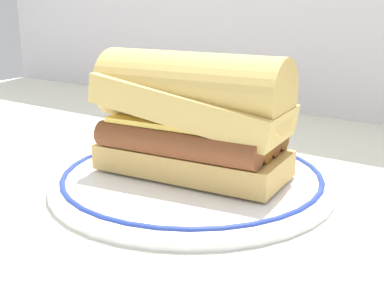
% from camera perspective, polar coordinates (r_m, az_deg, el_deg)
% --- Properties ---
extents(ground_plane, '(1.50, 1.50, 0.00)m').
position_cam_1_polar(ground_plane, '(0.53, -2.86, -4.51)').
color(ground_plane, beige).
extents(plate, '(0.29, 0.29, 0.01)m').
position_cam_1_polar(plate, '(0.53, -0.00, -3.90)').
color(plate, white).
rests_on(plate, ground_plane).
extents(sausage_sandwich, '(0.20, 0.12, 0.12)m').
position_cam_1_polar(sausage_sandwich, '(0.51, -0.00, 3.40)').
color(sausage_sandwich, tan).
rests_on(sausage_sandwich, plate).
extents(salt_shaker, '(0.03, 0.03, 0.08)m').
position_cam_1_polar(salt_shaker, '(0.75, 8.97, 4.56)').
color(salt_shaker, white).
rests_on(salt_shaker, ground_plane).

